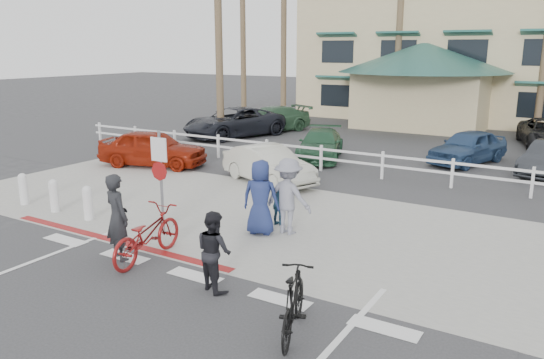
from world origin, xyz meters
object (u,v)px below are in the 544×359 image
Objects in this scene: bike_red at (147,235)px; car_red_compact at (153,148)px; bike_black at (293,303)px; sign_post at (161,178)px; car_white_sedan at (268,165)px.

bike_red is 9.73m from car_red_compact.
car_red_compact is (-10.85, 8.25, 0.16)m from bike_black.
bike_black is at bearing -26.39° from sign_post.
bike_black is (4.24, -1.09, -0.02)m from bike_red.
car_white_sedan is at bearing 94.71° from sign_post.
bike_black is 10.00m from car_white_sedan.
bike_black is at bearing -124.25° from car_white_sedan.
car_white_sedan reaches higher than bike_black.
car_white_sedan is (-5.57, 8.31, 0.08)m from bike_black.
car_white_sedan reaches higher than bike_red.
bike_black is at bearing -143.31° from car_red_compact.
car_red_compact is (-5.28, -0.06, 0.08)m from car_white_sedan.
sign_post reaches higher than car_white_sedan.
bike_red reaches higher than bike_black.
sign_post is at bearing -153.38° from car_white_sedan.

